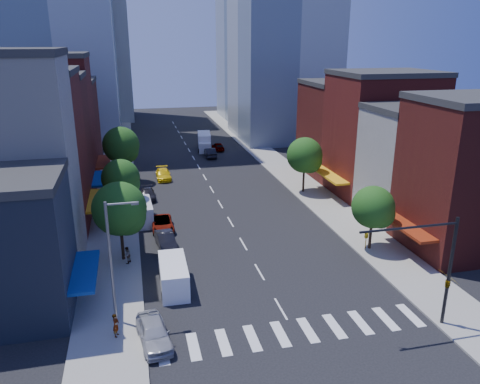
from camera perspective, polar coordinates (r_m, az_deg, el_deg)
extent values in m
plane|color=black|center=(36.29, 5.00, -14.01)|extent=(220.00, 220.00, 0.00)
cube|color=gray|center=(71.73, -14.75, 2.04)|extent=(5.00, 120.00, 0.15)
cube|color=gray|center=(75.13, 4.65, 3.31)|extent=(5.00, 120.00, 0.15)
cube|color=silver|center=(33.93, 6.63, -16.60)|extent=(19.00, 3.00, 0.01)
cube|color=maroon|center=(52.02, -25.16, 3.91)|extent=(12.00, 9.00, 16.00)
cube|color=#551815|center=(60.27, -23.59, 5.38)|extent=(12.00, 8.00, 15.00)
cube|color=maroon|center=(68.33, -22.54, 7.73)|extent=(12.00, 9.00, 17.00)
cube|color=#551815|center=(77.92, -21.36, 7.50)|extent=(12.00, 10.00, 13.00)
cube|color=#551815|center=(48.75, 26.87, 1.58)|extent=(12.00, 9.00, 14.00)
cube|color=beige|center=(55.49, 21.25, 3.07)|extent=(12.00, 8.00, 12.00)
cube|color=maroon|center=(62.57, 16.85, 6.55)|extent=(12.00, 10.00, 15.00)
cube|color=#551815|center=(71.42, 12.83, 7.42)|extent=(12.00, 10.00, 13.00)
cube|color=#9EA5AD|center=(124.63, -18.17, 21.37)|extent=(18.00, 18.00, 56.00)
cylinder|color=black|center=(35.39, 24.17, -8.88)|extent=(0.24, 0.24, 8.00)
cylinder|color=black|center=(32.02, 19.98, -4.10)|extent=(7.00, 0.16, 0.16)
imported|color=gold|center=(30.77, 15.13, -5.74)|extent=(0.22, 0.18, 1.10)
imported|color=gold|center=(35.74, 24.01, -10.02)|extent=(0.48, 2.24, 0.90)
cylinder|color=slate|center=(33.50, -15.47, -8.45)|extent=(0.20, 0.20, 9.00)
cylinder|color=slate|center=(31.81, -14.32, -1.38)|extent=(2.00, 0.14, 0.14)
cube|color=slate|center=(31.81, -12.70, -1.35)|extent=(0.50, 0.25, 0.18)
cylinder|color=black|center=(43.62, -14.19, -5.60)|extent=(0.28, 0.28, 3.92)
sphere|color=#224914|center=(42.55, -14.50, -1.98)|extent=(4.80, 4.80, 4.80)
sphere|color=#224914|center=(42.49, -13.62, -2.94)|extent=(3.36, 3.36, 3.36)
cylinder|color=black|center=(53.95, -14.12, -1.11)|extent=(0.28, 0.28, 3.64)
sphere|color=#224914|center=(53.13, -14.35, 1.67)|extent=(4.20, 4.20, 4.20)
sphere|color=#224914|center=(53.01, -13.65, 0.95)|extent=(2.94, 2.94, 2.94)
cylinder|color=black|center=(67.28, -14.10, 2.96)|extent=(0.28, 0.28, 4.20)
sphere|color=#224914|center=(66.55, -14.31, 5.57)|extent=(5.00, 5.00, 5.00)
sphere|color=#224914|center=(66.41, -13.74, 4.93)|extent=(3.50, 3.50, 3.50)
cylinder|color=black|center=(46.27, 15.64, -4.70)|extent=(0.28, 0.28, 3.36)
sphere|color=#224914|center=(45.37, 15.91, -1.77)|extent=(4.00, 4.00, 4.00)
sphere|color=#224914|center=(45.62, 16.68, -2.54)|extent=(2.80, 2.80, 2.80)
cylinder|color=black|center=(61.56, 7.76, 1.81)|extent=(0.28, 0.28, 3.92)
sphere|color=#224914|center=(60.80, 7.88, 4.47)|extent=(4.60, 4.60, 4.60)
sphere|color=#224914|center=(60.91, 8.48, 3.79)|extent=(3.22, 3.22, 3.22)
imported|color=#A7A7AB|center=(32.78, -10.49, -16.49)|extent=(2.53, 4.95, 1.61)
imported|color=black|center=(45.90, -9.04, -5.88)|extent=(2.04, 4.69, 1.50)
imported|color=#999999|center=(50.19, -9.46, -3.85)|extent=(2.29, 4.85, 1.34)
imported|color=black|center=(60.04, -11.18, -0.27)|extent=(1.90, 4.47, 1.29)
cube|color=white|center=(38.68, -8.11, -10.05)|extent=(2.22, 5.34, 2.23)
cube|color=black|center=(36.76, -7.88, -11.08)|extent=(1.98, 1.10, 0.95)
cylinder|color=black|center=(37.43, -9.33, -12.45)|extent=(0.28, 0.81, 0.81)
cylinder|color=black|center=(37.53, -6.35, -12.22)|extent=(0.28, 0.81, 0.81)
cylinder|color=black|center=(40.58, -9.63, -9.89)|extent=(0.28, 0.81, 0.81)
cylinder|color=black|center=(40.67, -6.91, -9.68)|extent=(0.28, 0.81, 0.81)
cube|color=silver|center=(52.65, -11.89, -2.40)|extent=(2.36, 5.48, 2.27)
cube|color=black|center=(50.61, -11.75, -2.84)|extent=(2.04, 1.15, 0.97)
cylinder|color=black|center=(51.17, -12.78, -3.98)|extent=(0.30, 0.83, 0.82)
cylinder|color=black|center=(51.26, -10.60, -3.80)|extent=(0.30, 0.83, 0.82)
cylinder|color=black|center=(54.60, -12.99, -2.57)|extent=(0.30, 0.83, 0.82)
cylinder|color=black|center=(54.68, -10.96, -2.40)|extent=(0.30, 0.83, 0.82)
imported|color=yellow|center=(68.23, -9.33, 2.14)|extent=(2.03, 4.94, 1.43)
imported|color=black|center=(80.20, -3.66, 4.81)|extent=(1.80, 4.83, 1.58)
imported|color=#999999|center=(85.11, -2.69, 5.57)|extent=(1.74, 4.25, 1.44)
cube|color=silver|center=(86.04, -4.38, 6.19)|extent=(2.99, 6.25, 2.96)
cube|color=silver|center=(82.71, -4.31, 5.37)|extent=(2.24, 1.92, 1.85)
cylinder|color=black|center=(83.55, -5.01, 5.06)|extent=(0.38, 0.86, 0.83)
cylinder|color=black|center=(83.59, -3.61, 5.10)|extent=(0.38, 0.86, 0.83)
cylinder|color=black|center=(87.61, -5.06, 5.68)|extent=(0.38, 0.86, 0.83)
cylinder|color=black|center=(87.65, -3.72, 5.72)|extent=(0.38, 0.86, 0.83)
imported|color=#999999|center=(33.70, -14.90, -15.41)|extent=(0.57, 0.71, 1.68)
imported|color=#999999|center=(43.22, -13.62, -7.50)|extent=(0.89, 0.96, 1.57)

